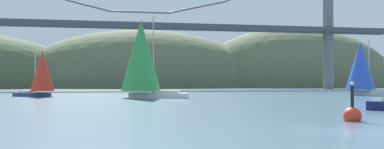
{
  "coord_description": "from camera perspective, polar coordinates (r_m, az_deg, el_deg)",
  "views": [
    {
      "loc": [
        -11.34,
        -20.13,
        2.49
      ],
      "look_at": [
        0.0,
        32.86,
        3.13
      ],
      "focal_mm": 43.24,
      "sensor_mm": 36.0,
      "label": 1
    }
  ],
  "objects": [
    {
      "name": "ground_plane",
      "position": [
        23.24,
        17.35,
        -6.8
      ],
      "size": [
        360.0,
        360.0,
        0.0
      ],
      "primitive_type": "plane",
      "color": "#426075"
    },
    {
      "name": "headland_center",
      "position": [
        156.0,
        -6.07,
        -1.58
      ],
      "size": [
        86.37,
        44.0,
        38.52
      ],
      "primitive_type": "ellipsoid",
      "color": "#5B6647",
      "rests_on": "ground_plane"
    },
    {
      "name": "headland_right",
      "position": [
        170.76,
        12.62,
        -1.49
      ],
      "size": [
        77.35,
        44.0,
        42.89
      ],
      "primitive_type": "ellipsoid",
      "color": "#5B6647",
      "rests_on": "ground_plane"
    },
    {
      "name": "suspension_bridge",
      "position": [
        116.67,
        -6.45,
        6.8
      ],
      "size": [
        138.56,
        6.0,
        40.03
      ],
      "color": "slate",
      "rests_on": "ground_plane"
    },
    {
      "name": "sailboat_green_sail",
      "position": [
        63.66,
        -6.21,
        2.18
      ],
      "size": [
        9.94,
        7.05,
        11.29
      ],
      "color": "white",
      "rests_on": "ground_plane"
    },
    {
      "name": "sailboat_blue_spinnaker",
      "position": [
        79.34,
        20.13,
        0.92
      ],
      "size": [
        6.91,
        7.8,
        9.06
      ],
      "color": "white",
      "rests_on": "ground_plane"
    },
    {
      "name": "sailboat_scarlet_sail",
      "position": [
        71.68,
        -18.05,
        0.27
      ],
      "size": [
        6.83,
        5.37,
        7.39
      ],
      "color": "navy",
      "rests_on": "ground_plane"
    },
    {
      "name": "channel_buoy",
      "position": [
        29.66,
        19.16,
        -4.74
      ],
      "size": [
        1.1,
        1.1,
        2.64
      ],
      "color": "red",
      "rests_on": "ground_plane"
    }
  ]
}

